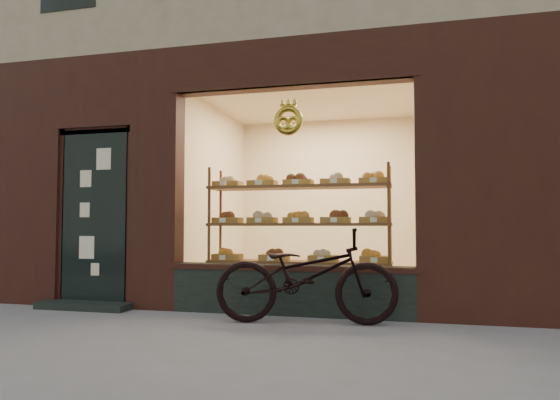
# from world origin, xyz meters

# --- Properties ---
(ground) EXTENTS (90.00, 90.00, 0.00)m
(ground) POSITION_xyz_m (0.00, 0.00, 0.00)
(ground) COLOR slate
(display_shelf) EXTENTS (2.20, 0.45, 1.70)m
(display_shelf) POSITION_xyz_m (0.45, 2.55, 0.89)
(display_shelf) COLOR brown
(display_shelf) RESTS_ON ground
(bicycle) EXTENTS (1.91, 0.87, 0.97)m
(bicycle) POSITION_xyz_m (0.71, 1.67, 0.48)
(bicycle) COLOR black
(bicycle) RESTS_ON ground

